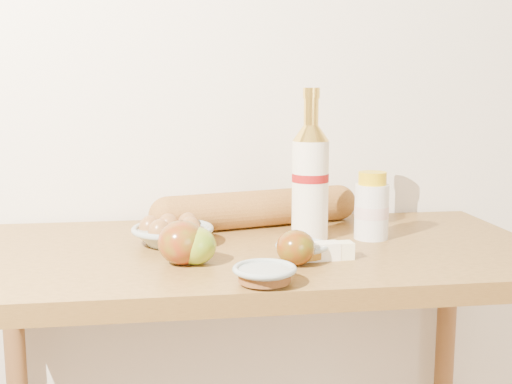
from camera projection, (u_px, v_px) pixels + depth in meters
back_wall at (236, 57)px, 1.59m from camera, size 3.50×0.02×2.60m
table at (254, 303)px, 1.35m from camera, size 1.20×0.60×0.90m
bourbon_bottle at (310, 179)px, 1.38m from camera, size 0.09×0.09×0.33m
cream_bottle at (372, 208)px, 1.39m from camera, size 0.08×0.08×0.15m
egg_bowl at (172, 233)px, 1.35m from camera, size 0.21×0.21×0.06m
baguette at (258, 209)px, 1.51m from camera, size 0.53×0.21×0.09m
apple_yellowgreen at (196, 246)px, 1.20m from camera, size 0.08×0.08×0.07m
apple_redgreen_front at (182, 242)px, 1.20m from camera, size 0.11×0.11×0.08m
apple_redgreen_right at (296, 248)px, 1.19m from camera, size 0.08×0.08×0.07m
sugar_bowl at (265, 274)px, 1.08m from camera, size 0.13×0.13×0.03m
syrup_bowl at (302, 250)px, 1.24m from camera, size 0.13×0.13×0.03m
butter_stick at (323, 251)px, 1.23m from camera, size 0.12×0.04×0.03m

